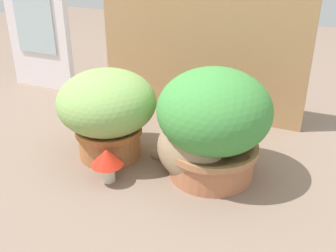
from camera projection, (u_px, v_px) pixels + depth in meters
The scene contains 8 objects.
ground_plane at pixel (149, 172), 1.48m from camera, with size 6.00×6.00×0.00m, color #826B5B.
cardboard_backdrop at pixel (201, 29), 1.79m from camera, with size 0.99×0.03×0.83m, color tan.
window_panel_white at pixel (35, 7), 2.12m from camera, with size 0.39×0.05×0.90m.
grass_planter at pixel (107, 110), 1.51m from camera, with size 0.38×0.38×0.35m.
leafy_planter at pixel (214, 122), 1.38m from camera, with size 0.40×0.40×0.40m.
cat at pixel (193, 150), 1.38m from camera, with size 0.37×0.24×0.32m.
mushroom_ornament_pink at pixel (109, 162), 1.40m from camera, with size 0.08×0.08×0.11m.
mushroom_ornament_red at pixel (107, 159), 1.39m from camera, with size 0.12×0.12×0.13m.
Camera 1 is at (0.56, -1.12, 0.80)m, focal length 42.27 mm.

